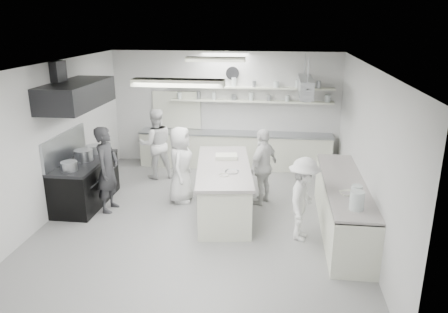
# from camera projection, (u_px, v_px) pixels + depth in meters

# --- Properties ---
(floor) EXTENTS (6.00, 7.00, 0.02)m
(floor) POSITION_uv_depth(u_px,v_px,m) (203.00, 218.00, 8.62)
(floor) COLOR #99999A
(floor) RESTS_ON ground
(ceiling) EXTENTS (6.00, 7.00, 0.02)m
(ceiling) POSITION_uv_depth(u_px,v_px,m) (201.00, 65.00, 7.70)
(ceiling) COLOR white
(ceiling) RESTS_ON wall_back
(wall_back) EXTENTS (6.00, 0.04, 3.00)m
(wall_back) POSITION_uv_depth(u_px,v_px,m) (225.00, 109.00, 11.47)
(wall_back) COLOR silver
(wall_back) RESTS_ON floor
(wall_front) EXTENTS (6.00, 0.04, 3.00)m
(wall_front) POSITION_uv_depth(u_px,v_px,m) (148.00, 233.00, 4.86)
(wall_front) COLOR silver
(wall_front) RESTS_ON floor
(wall_left) EXTENTS (0.04, 7.00, 3.00)m
(wall_left) POSITION_uv_depth(u_px,v_px,m) (52.00, 140.00, 8.52)
(wall_left) COLOR silver
(wall_left) RESTS_ON floor
(wall_right) EXTENTS (0.04, 7.00, 3.00)m
(wall_right) POSITION_uv_depth(u_px,v_px,m) (366.00, 152.00, 7.80)
(wall_right) COLOR silver
(wall_right) RESTS_ON floor
(stove) EXTENTS (0.80, 1.80, 0.90)m
(stove) POSITION_uv_depth(u_px,v_px,m) (85.00, 184.00, 9.17)
(stove) COLOR black
(stove) RESTS_ON floor
(exhaust_hood) EXTENTS (0.85, 2.00, 0.50)m
(exhaust_hood) POSITION_uv_depth(u_px,v_px,m) (76.00, 95.00, 8.59)
(exhaust_hood) COLOR black
(exhaust_hood) RESTS_ON wall_left
(back_counter) EXTENTS (5.00, 0.60, 0.92)m
(back_counter) POSITION_uv_depth(u_px,v_px,m) (235.00, 150.00, 11.47)
(back_counter) COLOR silver
(back_counter) RESTS_ON floor
(shelf_lower) EXTENTS (4.20, 0.26, 0.04)m
(shelf_lower) POSITION_uv_depth(u_px,v_px,m) (251.00, 101.00, 11.19)
(shelf_lower) COLOR silver
(shelf_lower) RESTS_ON wall_back
(shelf_upper) EXTENTS (4.20, 0.26, 0.04)m
(shelf_upper) POSITION_uv_depth(u_px,v_px,m) (252.00, 88.00, 11.08)
(shelf_upper) COLOR silver
(shelf_upper) RESTS_ON wall_back
(pass_through_window) EXTENTS (1.30, 0.04, 1.00)m
(pass_through_window) POSITION_uv_depth(u_px,v_px,m) (177.00, 110.00, 11.62)
(pass_through_window) COLOR black
(pass_through_window) RESTS_ON wall_back
(wall_clock) EXTENTS (0.32, 0.05, 0.32)m
(wall_clock) POSITION_uv_depth(u_px,v_px,m) (233.00, 73.00, 11.12)
(wall_clock) COLOR white
(wall_clock) RESTS_ON wall_back
(right_counter) EXTENTS (0.74, 3.30, 0.94)m
(right_counter) POSITION_uv_depth(u_px,v_px,m) (343.00, 208.00, 7.97)
(right_counter) COLOR silver
(right_counter) RESTS_ON floor
(pot_rack) EXTENTS (0.30, 1.60, 0.40)m
(pot_rack) POSITION_uv_depth(u_px,v_px,m) (305.00, 86.00, 9.95)
(pot_rack) COLOR #989CA2
(pot_rack) RESTS_ON ceiling
(light_fixture_front) EXTENTS (1.30, 0.25, 0.10)m
(light_fixture_front) POSITION_uv_depth(u_px,v_px,m) (178.00, 83.00, 6.02)
(light_fixture_front) COLOR silver
(light_fixture_front) RESTS_ON ceiling
(light_fixture_rear) EXTENTS (1.30, 0.25, 0.10)m
(light_fixture_rear) POSITION_uv_depth(u_px,v_px,m) (215.00, 59.00, 9.42)
(light_fixture_rear) COLOR silver
(light_fixture_rear) RESTS_ON ceiling
(prep_island) EXTENTS (1.32, 2.69, 0.95)m
(prep_island) POSITION_uv_depth(u_px,v_px,m) (224.00, 190.00, 8.79)
(prep_island) COLOR silver
(prep_island) RESTS_ON floor
(stove_pot) EXTENTS (0.38, 0.38, 0.27)m
(stove_pot) POSITION_uv_depth(u_px,v_px,m) (84.00, 156.00, 9.05)
(stove_pot) COLOR #989CA2
(stove_pot) RESTS_ON stove
(cook_stove) EXTENTS (0.46, 0.67, 1.77)m
(cook_stove) POSITION_uv_depth(u_px,v_px,m) (107.00, 169.00, 8.74)
(cook_stove) COLOR #29292C
(cook_stove) RESTS_ON floor
(cook_back) EXTENTS (1.04, 0.94, 1.74)m
(cook_back) POSITION_uv_depth(u_px,v_px,m) (156.00, 144.00, 10.58)
(cook_back) COLOR white
(cook_back) RESTS_ON floor
(cook_island_left) EXTENTS (0.53, 0.81, 1.65)m
(cook_island_left) POSITION_uv_depth(u_px,v_px,m) (181.00, 165.00, 9.21)
(cook_island_left) COLOR white
(cook_island_left) RESTS_ON floor
(cook_island_right) EXTENTS (0.82, 1.03, 1.64)m
(cook_island_right) POSITION_uv_depth(u_px,v_px,m) (263.00, 166.00, 9.11)
(cook_island_right) COLOR white
(cook_island_right) RESTS_ON floor
(cook_right) EXTENTS (0.79, 1.09, 1.52)m
(cook_right) POSITION_uv_depth(u_px,v_px,m) (303.00, 199.00, 7.61)
(cook_right) COLOR white
(cook_right) RESTS_ON floor
(bowl_island_a) EXTENTS (0.28, 0.28, 0.07)m
(bowl_island_a) POSITION_uv_depth(u_px,v_px,m) (232.00, 173.00, 8.26)
(bowl_island_a) COLOR #989CA2
(bowl_island_a) RESTS_ON prep_island
(bowl_island_b) EXTENTS (0.23, 0.23, 0.06)m
(bowl_island_b) POSITION_uv_depth(u_px,v_px,m) (224.00, 176.00, 8.08)
(bowl_island_b) COLOR silver
(bowl_island_b) RESTS_ON prep_island
(bowl_right) EXTENTS (0.32, 0.32, 0.06)m
(bowl_right) POSITION_uv_depth(u_px,v_px,m) (347.00, 194.00, 7.29)
(bowl_right) COLOR silver
(bowl_right) RESTS_ON right_counter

